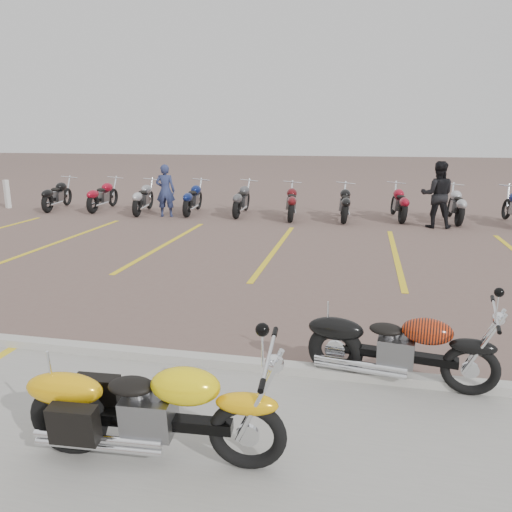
{
  "coord_description": "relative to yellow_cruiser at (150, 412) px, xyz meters",
  "views": [
    {
      "loc": [
        1.89,
        -7.12,
        2.66
      ],
      "look_at": [
        0.31,
        0.36,
        0.75
      ],
      "focal_mm": 35.0,
      "sensor_mm": 36.0,
      "label": 1
    }
  ],
  "objects": [
    {
      "name": "flame_cruiser",
      "position": [
        2.04,
        1.76,
        -0.04
      ],
      "size": [
        1.98,
        0.42,
        0.82
      ],
      "rotation": [
        0.1,
        0.0,
        -0.14
      ],
      "color": "black",
      "rests_on": "ground"
    },
    {
      "name": "bollard",
      "position": [
        -10.75,
        12.15,
        0.06
      ],
      "size": [
        0.19,
        0.19,
        1.0
      ],
      "primitive_type": "cube",
      "rotation": [
        0.0,
        0.0,
        -0.37
      ],
      "color": "silver",
      "rests_on": "ground"
    },
    {
      "name": "parking_stripes",
      "position": [
        -0.29,
        7.75,
        -0.44
      ],
      "size": [
        38.0,
        5.5,
        0.01
      ],
      "primitive_type": null,
      "color": "gold",
      "rests_on": "ground"
    },
    {
      "name": "person_b",
      "position": [
        3.69,
        11.4,
        0.49
      ],
      "size": [
        0.94,
        0.75,
        1.87
      ],
      "primitive_type": "imported",
      "rotation": [
        0.0,
        0.0,
        3.09
      ],
      "color": "black",
      "rests_on": "ground"
    },
    {
      "name": "bg_bike_row",
      "position": [
        1.06,
        12.29,
        0.11
      ],
      "size": [
        20.56,
        2.03,
        1.1
      ],
      "color": "black",
      "rests_on": "ground"
    },
    {
      "name": "yellow_cruiser",
      "position": [
        0.0,
        0.0,
        0.0
      ],
      "size": [
        2.16,
        0.35,
        0.89
      ],
      "rotation": [
        0.09,
        0.0,
        0.06
      ],
      "color": "black",
      "rests_on": "ground"
    },
    {
      "name": "person_a",
      "position": [
        -4.51,
        11.57,
        0.39
      ],
      "size": [
        0.66,
        0.49,
        1.66
      ],
      "primitive_type": "imported",
      "rotation": [
        0.0,
        0.0,
        3.3
      ],
      "color": "navy",
      "rests_on": "ground"
    },
    {
      "name": "ground",
      "position": [
        -0.29,
        3.75,
        -0.44
      ],
      "size": [
        100.0,
        100.0,
        0.0
      ],
      "primitive_type": "plane",
      "color": "brown",
      "rests_on": "ground"
    },
    {
      "name": "curb",
      "position": [
        -0.29,
        1.75,
        -0.38
      ],
      "size": [
        60.0,
        0.18,
        0.12
      ],
      "primitive_type": "cube",
      "color": "#ADAAA3",
      "rests_on": "ground"
    }
  ]
}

